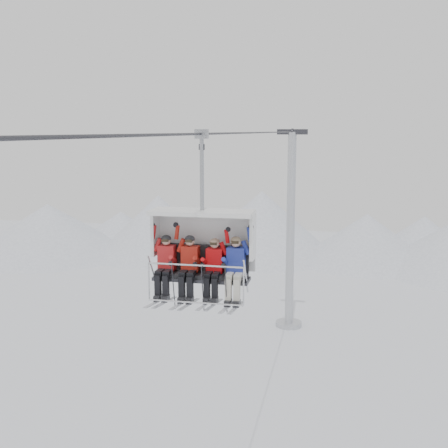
% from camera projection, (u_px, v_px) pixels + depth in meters
% --- Properties ---
extents(ridgeline, '(72.00, 21.00, 7.00)m').
position_uv_depth(ridgeline, '(292.00, 234.00, 58.12)').
color(ridgeline, silver).
rests_on(ridgeline, ground).
extents(lift_tower_right, '(2.00, 1.80, 13.48)m').
position_uv_depth(lift_tower_right, '(290.00, 244.00, 37.96)').
color(lift_tower_right, '#AEB0B5').
rests_on(lift_tower_right, ground).
extents(haul_cable, '(0.06, 50.00, 0.06)m').
position_uv_depth(haul_cable, '(224.00, 133.00, 15.48)').
color(haul_cable, '#2E2E34').
rests_on(haul_cable, lift_tower_left).
extents(chairlift_carrier, '(2.47, 1.17, 3.98)m').
position_uv_depth(chairlift_carrier, '(204.00, 243.00, 13.57)').
color(chairlift_carrier, black).
rests_on(chairlift_carrier, haul_cable).
extents(skier_far_left, '(0.41, 1.69, 1.63)m').
position_uv_depth(skier_far_left, '(166.00, 263.00, 13.52)').
color(skier_far_left, red).
rests_on(skier_far_left, chairlift_carrier).
extents(skier_center_left, '(0.42, 1.69, 1.65)m').
position_uv_depth(skier_center_left, '(189.00, 264.00, 13.41)').
color(skier_center_left, '#A81D12').
rests_on(skier_center_left, chairlift_carrier).
extents(skier_center_right, '(0.39, 1.69, 1.58)m').
position_uv_depth(skier_center_right, '(214.00, 267.00, 13.28)').
color(skier_center_right, '#C00A0D').
rests_on(skier_center_right, chairlift_carrier).
extents(skier_far_right, '(0.42, 1.69, 1.67)m').
position_uv_depth(skier_far_right, '(235.00, 266.00, 13.18)').
color(skier_far_right, navy).
rests_on(skier_far_right, chairlift_carrier).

